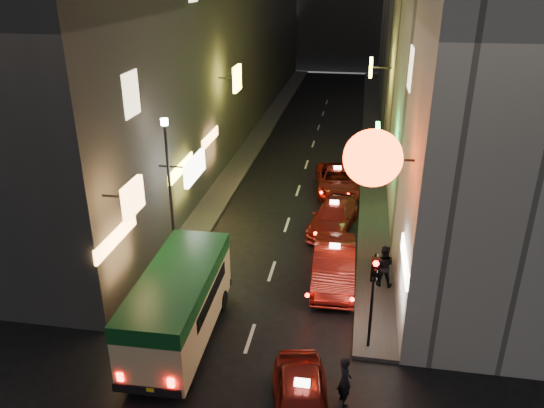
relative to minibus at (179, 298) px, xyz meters
The scene contains 13 objects.
building_left 27.53m from the minibus, 102.41° to the left, with size 7.65×52.10×18.00m.
building_right 28.83m from the minibus, 68.33° to the left, with size 8.23×52.00×18.00m.
sidewalk_left 26.04m from the minibus, 94.31° to the left, with size 1.50×52.00×0.15m, color #484543.
sidewalk_right 26.78m from the minibus, 75.82° to the left, with size 1.50×52.00×0.15m, color #484543.
minibus is the anchor object (origin of this frame).
taxi_near 5.45m from the minibus, 33.94° to the right, with size 2.90×5.33×1.78m.
taxi_second 6.72m from the minibus, 43.02° to the left, with size 2.51×5.74×1.97m.
taxi_third 10.46m from the minibus, 63.89° to the left, with size 2.80×5.14×1.72m.
taxi_far 14.87m from the minibus, 72.45° to the left, with size 2.63×5.22×1.76m.
pedestrian_crossing 5.99m from the minibus, 19.71° to the right, with size 0.61×0.39×1.84m, color black.
pedestrian_sidewalk 8.12m from the minibus, 32.88° to the left, with size 0.74×0.46×1.95m, color black.
traffic_light 6.39m from the minibus, ahead, with size 0.26×0.43×3.50m.
lamp_post 5.66m from the minibus, 111.15° to the left, with size 0.28×0.28×6.22m.
Camera 1 is at (3.22, -5.95, 11.62)m, focal length 35.00 mm.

